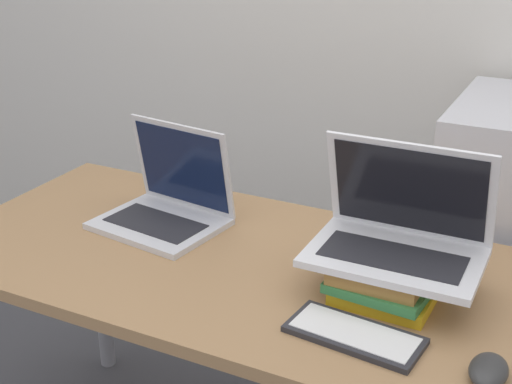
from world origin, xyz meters
The scene contains 6 objects.
desk centered at (0.00, 0.36, 0.64)m, with size 1.63×0.71×0.71m.
laptop_left centered at (-0.34, 0.45, 0.76)m, with size 0.34×0.29×0.26m.
book_stack centered at (0.28, 0.37, 0.75)m, with size 0.22×0.27×0.08m.
laptop_on_books centered at (0.29, 0.39, 0.84)m, with size 0.36×0.25×0.25m.
wireless_keyboard centered at (0.27, 0.17, 0.72)m, with size 0.27×0.14×0.01m.
mouse centered at (0.53, 0.16, 0.73)m, with size 0.07×0.11×0.03m.
Camera 1 is at (0.62, -0.95, 1.51)m, focal length 50.00 mm.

